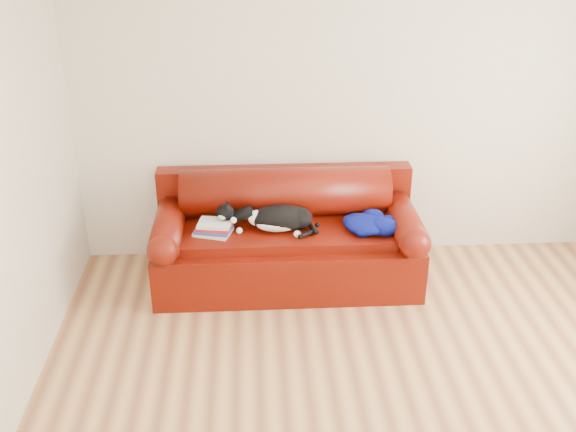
% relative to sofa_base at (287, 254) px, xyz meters
% --- Properties ---
extents(ground, '(4.50, 4.50, 0.00)m').
position_rel_sofa_base_xyz_m(ground, '(0.54, -1.49, -0.24)').
color(ground, brown).
rests_on(ground, ground).
extents(room_shell, '(4.52, 4.02, 2.61)m').
position_rel_sofa_base_xyz_m(room_shell, '(0.66, -1.48, 1.43)').
color(room_shell, beige).
rests_on(room_shell, ground).
extents(sofa_base, '(2.10, 0.90, 0.50)m').
position_rel_sofa_base_xyz_m(sofa_base, '(0.00, 0.00, 0.00)').
color(sofa_base, '#3B0902').
rests_on(sofa_base, ground).
extents(sofa_back, '(2.10, 1.01, 0.88)m').
position_rel_sofa_base_xyz_m(sofa_back, '(-0.00, 0.24, 0.30)').
color(sofa_back, '#3B0902').
rests_on(sofa_back, ground).
extents(book_stack, '(0.33, 0.28, 0.10)m').
position_rel_sofa_base_xyz_m(book_stack, '(-0.57, -0.10, 0.31)').
color(book_stack, beige).
rests_on(book_stack, sofa_base).
extents(cat, '(0.68, 0.33, 0.25)m').
position_rel_sofa_base_xyz_m(cat, '(-0.06, -0.07, 0.36)').
color(cat, black).
rests_on(cat, sofa_base).
extents(blanket, '(0.45, 0.42, 0.14)m').
position_rel_sofa_base_xyz_m(blanket, '(0.64, -0.11, 0.32)').
color(blanket, '#04024B').
rests_on(blanket, sofa_base).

